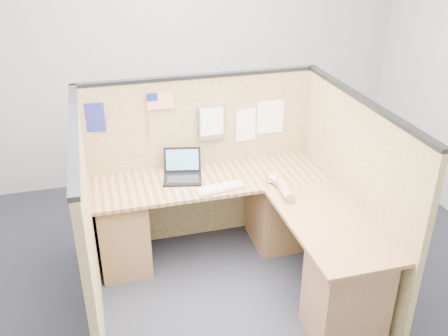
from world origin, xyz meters
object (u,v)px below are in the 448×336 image
object	(u,v)px
laptop	(181,171)
mouse	(273,180)
keyboard	(220,188)
l_desk	(244,235)

from	to	relation	value
laptop	mouse	bearing A→B (deg)	-10.48
laptop	mouse	size ratio (longest dim) A/B	3.08
keyboard	l_desk	bearing A→B (deg)	-61.13
l_desk	laptop	bearing A→B (deg)	130.21
l_desk	mouse	bearing A→B (deg)	32.00
mouse	keyboard	bearing A→B (deg)	180.00
keyboard	mouse	world-z (taller)	mouse
l_desk	keyboard	distance (m)	0.42
laptop	keyboard	world-z (taller)	laptop
l_desk	keyboard	xyz separation A→B (m)	(-0.15, 0.19, 0.35)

